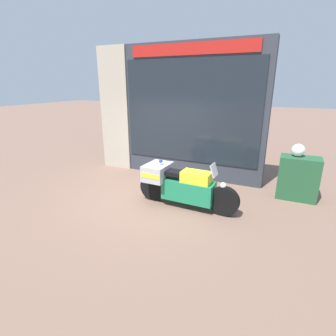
{
  "coord_description": "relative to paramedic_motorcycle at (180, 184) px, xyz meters",
  "views": [
    {
      "loc": [
        3.15,
        -5.45,
        2.82
      ],
      "look_at": [
        0.46,
        0.37,
        0.73
      ],
      "focal_mm": 28.0,
      "sensor_mm": 36.0,
      "label": 1
    }
  ],
  "objects": [
    {
      "name": "white_helmet",
      "position": [
        2.44,
        1.67,
        0.69
      ],
      "size": [
        0.31,
        0.31,
        0.31
      ],
      "primitive_type": "sphere",
      "color": "white",
      "rests_on": "utility_cabinet"
    },
    {
      "name": "shop_building",
      "position": [
        -1.42,
        2.13,
        1.41
      ],
      "size": [
        5.34,
        0.55,
        3.92
      ],
      "color": "#333842",
      "rests_on": "ground"
    },
    {
      "name": "paramedic_motorcycle",
      "position": [
        0.0,
        0.0,
        0.0
      ],
      "size": [
        2.48,
        0.76,
        1.15
      ],
      "rotation": [
        0.0,
        0.0,
        -0.04
      ],
      "color": "black",
      "rests_on": "ground"
    },
    {
      "name": "window_display",
      "position": [
        -0.55,
        2.16,
        -0.08
      ],
      "size": [
        3.84,
        0.3,
        2.04
      ],
      "color": "slate",
      "rests_on": "ground"
    },
    {
      "name": "ground_plane",
      "position": [
        -1.0,
        0.13,
        -0.56
      ],
      "size": [
        60.0,
        60.0,
        0.0
      ],
      "primitive_type": "plane",
      "color": "#7A5B4C"
    },
    {
      "name": "utility_cabinet",
      "position": [
        2.54,
        1.63,
        -0.02
      ],
      "size": [
        0.94,
        0.53,
        1.09
      ],
      "primitive_type": "cube",
      "color": "#235633",
      "rests_on": "ground"
    }
  ]
}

